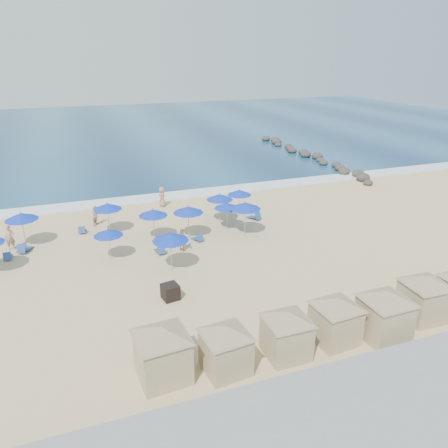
{
  "coord_description": "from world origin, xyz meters",
  "views": [
    {
      "loc": [
        -6.07,
        -24.19,
        13.18
      ],
      "look_at": [
        3.95,
        3.0,
        1.64
      ],
      "focal_mm": 35.0,
      "sensor_mm": 36.0,
      "label": 1
    }
  ],
  "objects_px": {
    "cabana_2": "(287,328)",
    "beachgoer_1": "(96,216)",
    "trash_bin": "(170,292)",
    "cabana_0": "(162,346)",
    "umbrella_4": "(107,206)",
    "umbrella_9": "(239,192)",
    "cabana_1": "(226,342)",
    "cabana_3": "(336,314)",
    "umbrella_3": "(108,232)",
    "beachgoer_0": "(10,238)",
    "beachgoer_2": "(182,240)",
    "cabana_5": "(425,292)",
    "umbrella_2": "(21,216)",
    "cabana_4": "(385,308)",
    "umbrella_5": "(153,213)",
    "rock_jetty": "(310,156)",
    "umbrella_6": "(170,237)",
    "umbrella_7": "(188,210)",
    "umbrella_8": "(227,206)",
    "umbrella_11": "(245,206)",
    "beachgoer_3": "(162,197)"
  },
  "relations": [
    {
      "from": "rock_jetty",
      "to": "beachgoer_3",
      "type": "bearing_deg",
      "value": -151.72
    },
    {
      "from": "cabana_3",
      "to": "umbrella_3",
      "type": "distance_m",
      "value": 15.8
    },
    {
      "from": "cabana_0",
      "to": "beachgoer_0",
      "type": "bearing_deg",
      "value": 113.54
    },
    {
      "from": "beachgoer_2",
      "to": "cabana_5",
      "type": "bearing_deg",
      "value": -177.88
    },
    {
      "from": "beachgoer_0",
      "to": "beachgoer_1",
      "type": "distance_m",
      "value": 6.74
    },
    {
      "from": "umbrella_2",
      "to": "cabana_5",
      "type": "bearing_deg",
      "value": -40.44
    },
    {
      "from": "cabana_1",
      "to": "umbrella_2",
      "type": "distance_m",
      "value": 19.55
    },
    {
      "from": "cabana_2",
      "to": "umbrella_3",
      "type": "relative_size",
      "value": 1.81
    },
    {
      "from": "umbrella_7",
      "to": "umbrella_3",
      "type": "bearing_deg",
      "value": -164.1
    },
    {
      "from": "umbrella_3",
      "to": "umbrella_9",
      "type": "relative_size",
      "value": 0.96
    },
    {
      "from": "rock_jetty",
      "to": "umbrella_3",
      "type": "bearing_deg",
      "value": -142.63
    },
    {
      "from": "umbrella_3",
      "to": "umbrella_8",
      "type": "xyz_separation_m",
      "value": [
        9.27,
        2.24,
        0.04
      ]
    },
    {
      "from": "cabana_0",
      "to": "cabana_4",
      "type": "relative_size",
      "value": 1.0
    },
    {
      "from": "trash_bin",
      "to": "beachgoer_3",
      "type": "height_order",
      "value": "beachgoer_3"
    },
    {
      "from": "umbrella_5",
      "to": "beachgoer_0",
      "type": "height_order",
      "value": "umbrella_5"
    },
    {
      "from": "trash_bin",
      "to": "umbrella_4",
      "type": "relative_size",
      "value": 0.36
    },
    {
      "from": "umbrella_2",
      "to": "umbrella_4",
      "type": "bearing_deg",
      "value": 4.13
    },
    {
      "from": "cabana_0",
      "to": "umbrella_6",
      "type": "xyz_separation_m",
      "value": [
        2.73,
        9.59,
        0.69
      ]
    },
    {
      "from": "cabana_3",
      "to": "umbrella_11",
      "type": "height_order",
      "value": "umbrella_11"
    },
    {
      "from": "umbrella_2",
      "to": "umbrella_9",
      "type": "bearing_deg",
      "value": 2.03
    },
    {
      "from": "cabana_0",
      "to": "umbrella_4",
      "type": "height_order",
      "value": "cabana_0"
    },
    {
      "from": "trash_bin",
      "to": "umbrella_6",
      "type": "height_order",
      "value": "umbrella_6"
    },
    {
      "from": "umbrella_8",
      "to": "umbrella_9",
      "type": "xyz_separation_m",
      "value": [
        2.11,
        2.67,
        0.05
      ]
    },
    {
      "from": "umbrella_9",
      "to": "beachgoer_3",
      "type": "height_order",
      "value": "umbrella_9"
    },
    {
      "from": "umbrella_6",
      "to": "beachgoer_2",
      "type": "height_order",
      "value": "umbrella_6"
    },
    {
      "from": "rock_jetty",
      "to": "cabana_3",
      "type": "bearing_deg",
      "value": -118.9
    },
    {
      "from": "cabana_5",
      "to": "umbrella_5",
      "type": "xyz_separation_m",
      "value": [
        -11.11,
        15.06,
        0.57
      ]
    },
    {
      "from": "umbrella_8",
      "to": "beachgoer_0",
      "type": "distance_m",
      "value": 15.82
    },
    {
      "from": "umbrella_3",
      "to": "umbrella_9",
      "type": "bearing_deg",
      "value": 23.35
    },
    {
      "from": "umbrella_4",
      "to": "beachgoer_0",
      "type": "distance_m",
      "value": 7.06
    },
    {
      "from": "umbrella_8",
      "to": "umbrella_9",
      "type": "height_order",
      "value": "umbrella_9"
    },
    {
      "from": "cabana_1",
      "to": "umbrella_6",
      "type": "height_order",
      "value": "umbrella_6"
    },
    {
      "from": "cabana_0",
      "to": "umbrella_9",
      "type": "xyz_separation_m",
      "value": [
        10.59,
        17.46,
        0.42
      ]
    },
    {
      "from": "beachgoer_1",
      "to": "beachgoer_3",
      "type": "height_order",
      "value": "beachgoer_3"
    },
    {
      "from": "cabana_2",
      "to": "umbrella_8",
      "type": "xyz_separation_m",
      "value": [
        2.83,
        15.26,
        0.53
      ]
    },
    {
      "from": "trash_bin",
      "to": "beachgoer_0",
      "type": "height_order",
      "value": "beachgoer_0"
    },
    {
      "from": "umbrella_6",
      "to": "umbrella_2",
      "type": "bearing_deg",
      "value": 141.1
    },
    {
      "from": "cabana_1",
      "to": "cabana_3",
      "type": "height_order",
      "value": "cabana_3"
    },
    {
      "from": "umbrella_6",
      "to": "cabana_2",
      "type": "bearing_deg",
      "value": -73.79
    },
    {
      "from": "umbrella_9",
      "to": "umbrella_4",
      "type": "bearing_deg",
      "value": -179.12
    },
    {
      "from": "umbrella_6",
      "to": "umbrella_9",
      "type": "distance_m",
      "value": 11.13
    },
    {
      "from": "umbrella_8",
      "to": "umbrella_11",
      "type": "distance_m",
      "value": 1.76
    },
    {
      "from": "umbrella_4",
      "to": "umbrella_7",
      "type": "xyz_separation_m",
      "value": [
        5.51,
        -3.04,
        0.09
      ]
    },
    {
      "from": "trash_bin",
      "to": "umbrella_9",
      "type": "xyz_separation_m",
      "value": [
        8.78,
        11.28,
        1.6
      ]
    },
    {
      "from": "umbrella_5",
      "to": "umbrella_9",
      "type": "distance_m",
      "value": 8.34
    },
    {
      "from": "rock_jetty",
      "to": "umbrella_3",
      "type": "xyz_separation_m",
      "value": [
        -28.09,
        -21.45,
        1.6
      ]
    },
    {
      "from": "cabana_2",
      "to": "beachgoer_1",
      "type": "height_order",
      "value": "cabana_2"
    },
    {
      "from": "cabana_4",
      "to": "beachgoer_2",
      "type": "xyz_separation_m",
      "value": [
        -6.63,
        13.01,
        -0.77
      ]
    },
    {
      "from": "trash_bin",
      "to": "cabana_0",
      "type": "distance_m",
      "value": 6.55
    },
    {
      "from": "cabana_3",
      "to": "umbrella_7",
      "type": "height_order",
      "value": "cabana_3"
    }
  ]
}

